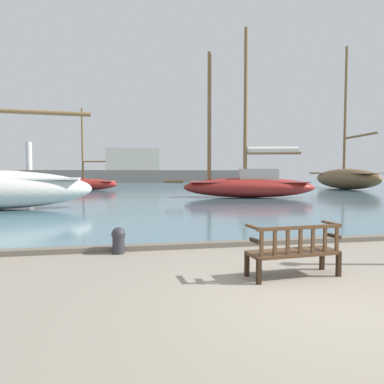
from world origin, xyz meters
name	(u,v)px	position (x,y,z in m)	size (l,w,h in m)	color
ground_plane	(320,305)	(0.00, 0.00, 0.00)	(160.00, 160.00, 0.00)	gray
harbor_water	(146,186)	(0.00, 44.00, 0.04)	(100.00, 80.00, 0.08)	slate
quay_edge_kerb	(234,244)	(0.00, 3.85, 0.06)	(40.00, 0.30, 0.12)	#675F54
park_bench	(294,250)	(0.25, 1.24, 0.47)	(1.64, 0.66, 0.92)	black
sailboat_mid_starboard	(345,178)	(20.60, 29.00, 1.32)	(3.64, 13.94, 15.21)	brown
sailboat_distant_harbor	(249,183)	(5.85, 18.70, 1.10)	(10.54, 4.92, 11.73)	maroon
sailboat_mid_port	(85,183)	(-6.79, 31.97, 0.75)	(7.61, 3.63, 8.26)	maroon
mooring_bollard	(118,239)	(-2.78, 3.57, 0.32)	(0.31, 0.31, 0.59)	#2D2D33
far_breakwater	(137,172)	(-0.67, 58.72, 2.00)	(40.59, 2.40, 7.13)	#66605B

